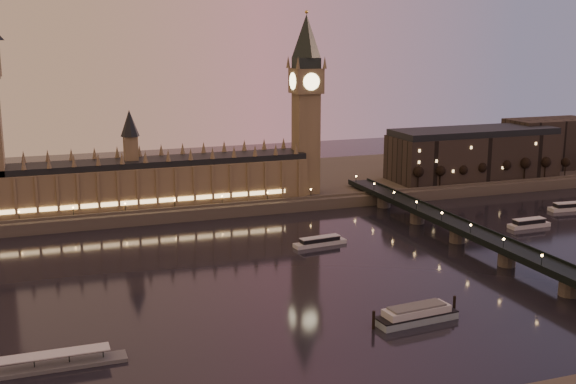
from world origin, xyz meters
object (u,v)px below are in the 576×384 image
object	(u,v)px
cruise_boat_a	(320,242)
moored_barge	(416,314)
cruise_boat_b	(570,207)
pontoon_pier	(55,364)

from	to	relation	value
cruise_boat_a	moored_barge	world-z (taller)	moored_barge
cruise_boat_b	cruise_boat_a	bearing A→B (deg)	-169.16
pontoon_pier	cruise_boat_b	bearing A→B (deg)	20.90
cruise_boat_a	pontoon_pier	distance (m)	152.59
cruise_boat_b	pontoon_pier	bearing A→B (deg)	-154.07
moored_barge	pontoon_pier	distance (m)	118.86
cruise_boat_b	moored_barge	world-z (taller)	moored_barge
cruise_boat_b	pontoon_pier	world-z (taller)	pontoon_pier
moored_barge	cruise_boat_b	bearing A→B (deg)	29.44
cruise_boat_b	pontoon_pier	xyz separation A→B (m)	(-280.84, -107.25, -0.81)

